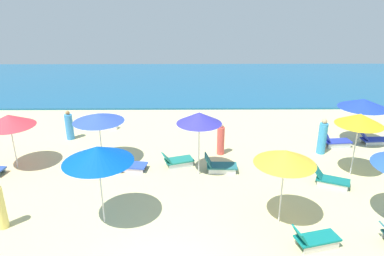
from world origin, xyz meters
name	(u,v)px	position (x,y,z in m)	size (l,w,h in m)	color
ocean	(181,82)	(0.00, 22.51, 0.06)	(60.00, 14.97, 0.12)	#1B5A86
umbrella_0	(363,103)	(9.10, 9.42, 2.14)	(2.34, 2.34, 2.36)	silver
lounge_chair_0_0	(335,141)	(7.89, 9.13, 0.28)	(1.46, 0.74, 0.80)	silver
lounge_chair_0_1	(373,139)	(9.94, 9.47, 0.22)	(1.46, 0.67, 0.63)	silver
umbrella_2	(9,120)	(-6.90, 7.03, 2.17)	(2.11, 2.11, 2.43)	silver
umbrella_3	(98,117)	(-3.25, 7.44, 2.15)	(2.21, 2.21, 2.34)	silver
lounge_chair_3_0	(129,165)	(-1.94, 6.76, 0.22)	(1.48, 0.86, 0.59)	silver
lounge_chair_3_1	(104,166)	(-2.97, 6.53, 0.26)	(1.45, 0.92, 0.67)	silver
umbrella_4	(360,119)	(7.42, 6.19, 2.48)	(1.87, 1.87, 2.71)	silver
lounge_chair_4_0	(330,179)	(6.23, 5.35, 0.26)	(1.52, 1.12, 0.70)	silver
umbrella_7	(98,154)	(-2.19, 2.97, 2.51)	(2.23, 2.23, 2.77)	silver
umbrella_8	(285,157)	(3.64, 2.94, 2.40)	(1.96, 1.96, 2.63)	silver
lounge_chair_8_0	(314,239)	(4.40, 1.68, 0.28)	(1.52, 0.92, 0.74)	silver
umbrella_9	(199,118)	(1.05, 6.32, 2.51)	(1.84, 1.84, 2.74)	silver
lounge_chair_9_0	(219,165)	(1.93, 6.55, 0.28)	(1.41, 0.72, 0.77)	silver
lounge_chair_9_1	(177,160)	(0.11, 7.09, 0.26)	(1.47, 1.05, 0.62)	silver
beachgoer_0	(322,137)	(6.90, 8.36, 0.80)	(0.53, 0.53, 1.74)	#3A9AD9
beachgoer_1	(0,207)	(-5.44, 2.72, 0.78)	(0.47, 0.47, 1.67)	#F9DE72
beachgoer_2	(221,140)	(2.12, 8.30, 0.72)	(0.36, 0.36, 1.56)	#F85A4E
beachgoer_3	(69,126)	(-5.54, 10.20, 0.70)	(0.50, 0.50, 1.54)	#3B8ED7
cooler_box_0	(114,126)	(-3.59, 11.69, 0.16)	(0.46, 0.30, 0.32)	silver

